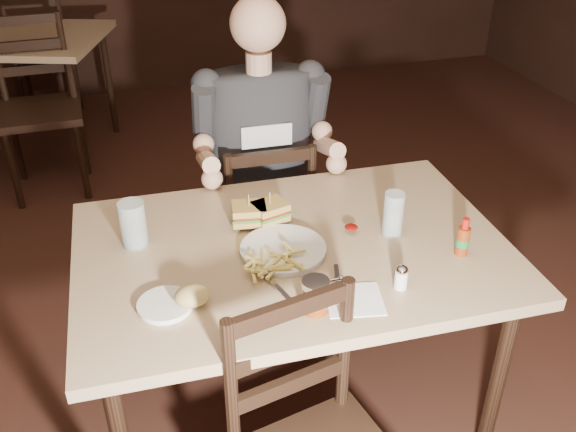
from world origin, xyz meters
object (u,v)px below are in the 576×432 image
object	(u,v)px
main_table	(293,265)
dinner_plate	(283,251)
bg_table	(36,50)
glass_right	(393,214)
bg_chair_far	(45,59)
hot_sauce	(463,236)
syrup_dispenser	(315,296)
chair_far	(262,224)
glass_left	(133,224)
side_plate	(166,306)
bg_chair_near	(39,111)
diner	(262,123)

from	to	relation	value
main_table	dinner_plate	xyz separation A→B (m)	(-0.04, -0.02, 0.08)
bg_table	dinner_plate	bearing A→B (deg)	-73.05
bg_table	glass_right	world-z (taller)	glass_right
bg_table	bg_chair_far	bearing A→B (deg)	90.00
hot_sauce	syrup_dispenser	size ratio (longest dim) A/B	1.27
main_table	glass_right	size ratio (longest dim) A/B	9.32
bg_table	chair_far	bearing A→B (deg)	-64.84
glass_left	side_plate	bearing A→B (deg)	-81.87
bg_table	side_plate	bearing A→B (deg)	-81.18
bg_chair_far	hot_sauce	size ratio (longest dim) A/B	7.35
bg_chair_near	glass_left	bearing A→B (deg)	-79.49
bg_table	bg_chair_far	size ratio (longest dim) A/B	1.12
glass_right	hot_sauce	xyz separation A→B (m)	(0.15, -0.16, -0.01)
syrup_dispenser	side_plate	distance (m)	0.40
dinner_plate	syrup_dispenser	distance (m)	0.29
chair_far	bg_chair_near	world-z (taller)	bg_chair_near
dinner_plate	syrup_dispenser	size ratio (longest dim) A/B	2.59
bg_chair_near	hot_sauce	xyz separation A→B (m)	(1.33, -2.28, 0.34)
diner	syrup_dispenser	world-z (taller)	diner
glass_left	glass_right	xyz separation A→B (m)	(0.78, -0.17, -0.00)
bg_table	hot_sauce	bearing A→B (deg)	-64.89
bg_table	hot_sauce	size ratio (longest dim) A/B	8.20
dinner_plate	glass_left	distance (m)	0.46
syrup_dispenser	bg_chair_far	bearing A→B (deg)	105.11
chair_far	bg_chair_far	xyz separation A→B (m)	(-0.93, 2.52, 0.03)
chair_far	bg_chair_near	xyz separation A→B (m)	(-0.93, 1.42, 0.06)
bg_chair_near	diner	size ratio (longest dim) A/B	1.06
chair_far	main_table	bearing A→B (deg)	85.79
diner	chair_far	bearing A→B (deg)	90.00
bg_chair_far	bg_chair_near	size ratio (longest dim) A/B	0.93
side_plate	dinner_plate	bearing A→B (deg)	22.64
bg_chair_far	glass_right	distance (m)	3.44
chair_far	side_plate	distance (m)	1.04
chair_far	hot_sauce	size ratio (longest dim) A/B	6.88
glass_left	glass_right	distance (m)	0.80
diner	side_plate	world-z (taller)	diner
main_table	hot_sauce	world-z (taller)	hot_sauce
glass_right	bg_table	bearing A→B (deg)	113.75
main_table	bg_chair_near	distance (m)	2.27
main_table	side_plate	world-z (taller)	side_plate
glass_right	syrup_dispenser	bearing A→B (deg)	-140.96
main_table	bg_table	world-z (taller)	same
hot_sauce	diner	bearing A→B (deg)	116.35
chair_far	side_plate	bearing A→B (deg)	62.45
syrup_dispenser	diner	bearing A→B (deg)	85.59
glass_right	side_plate	world-z (taller)	glass_right
main_table	syrup_dispenser	distance (m)	0.33
bg_table	glass_left	distance (m)	2.53
dinner_plate	glass_left	size ratio (longest dim) A/B	1.72
main_table	glass_left	xyz separation A→B (m)	(-0.46, 0.15, 0.15)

